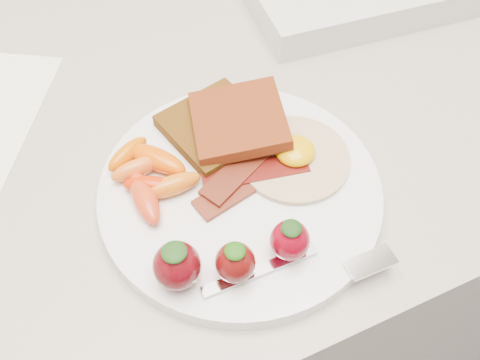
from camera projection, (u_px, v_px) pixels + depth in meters
name	position (u px, v px, depth m)	size (l,w,h in m)	color
counter	(200.00, 287.00, 0.95)	(2.00, 0.60, 0.90)	gray
plate	(240.00, 192.00, 0.51)	(0.27, 0.27, 0.02)	white
toast_lower	(216.00, 126.00, 0.54)	(0.09, 0.09, 0.01)	#442205
toast_upper	(239.00, 121.00, 0.53)	(0.09, 0.09, 0.01)	#511F10
fried_egg	(294.00, 156.00, 0.52)	(0.14, 0.14, 0.02)	beige
bacon_strips	(247.00, 174.00, 0.51)	(0.12, 0.08, 0.01)	#4B1A0E
baby_carrots	(149.00, 175.00, 0.50)	(0.08, 0.11, 0.02)	orange
strawberries	(226.00, 257.00, 0.44)	(0.13, 0.05, 0.05)	#4F050B
fork	(311.00, 266.00, 0.45)	(0.16, 0.05, 0.00)	silver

